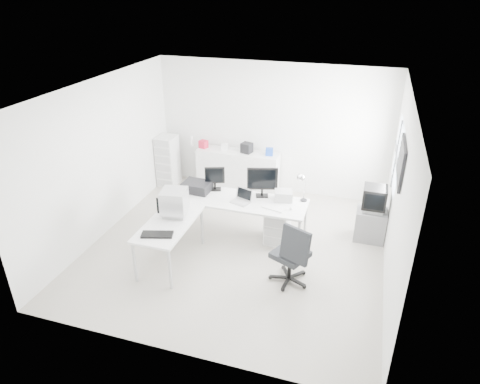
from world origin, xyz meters
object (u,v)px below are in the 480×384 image
(laser_printer, at_px, (284,195))
(tv_cabinet, at_px, (370,225))
(lcd_monitor_small, at_px, (215,178))
(crt_tv, at_px, (374,199))
(crt_monitor, at_px, (174,204))
(inkjet_printer, at_px, (197,187))
(side_desk, at_px, (170,242))
(main_desk, at_px, (239,218))
(lcd_monitor_large, at_px, (262,182))
(drawer_pedestal, at_px, (277,226))
(filing_cabinet, at_px, (168,161))
(sideboard, at_px, (238,171))
(office_chair, at_px, (291,252))
(laptop, at_px, (240,197))

(laser_printer, relative_size, tv_cabinet, 0.53)
(lcd_monitor_small, xyz_separation_m, crt_tv, (2.84, 0.35, -0.17))
(crt_monitor, relative_size, crt_tv, 0.84)
(inkjet_printer, xyz_separation_m, lcd_monitor_small, (0.30, 0.15, 0.14))
(side_desk, distance_m, crt_tv, 3.60)
(main_desk, distance_m, lcd_monitor_large, 0.79)
(drawer_pedestal, bearing_deg, crt_tv, 19.22)
(laser_printer, bearing_deg, filing_cabinet, 141.28)
(sideboard, bearing_deg, lcd_monitor_small, -87.80)
(crt_monitor, bearing_deg, tv_cabinet, 14.70)
(laser_printer, height_order, tv_cabinet, laser_printer)
(office_chair, height_order, sideboard, office_chair)
(lcd_monitor_large, bearing_deg, lcd_monitor_small, 164.00)
(main_desk, distance_m, drawer_pedestal, 0.71)
(office_chair, distance_m, tv_cabinet, 2.01)
(lcd_monitor_small, xyz_separation_m, tv_cabinet, (2.84, 0.35, -0.69))
(laser_printer, relative_size, crt_tv, 0.62)
(lcd_monitor_small, bearing_deg, laser_printer, -20.85)
(sideboard, bearing_deg, laptop, -71.32)
(laser_printer, height_order, crt_monitor, crt_monitor)
(main_desk, xyz_separation_m, lcd_monitor_small, (-0.55, 0.25, 0.60))
(main_desk, relative_size, sideboard, 1.33)
(laptop, bearing_deg, tv_cabinet, 36.38)
(laser_printer, height_order, office_chair, office_chair)
(laptop, distance_m, filing_cabinet, 2.87)
(main_desk, relative_size, tv_cabinet, 4.12)
(lcd_monitor_large, distance_m, filing_cabinet, 2.95)
(crt_tv, xyz_separation_m, sideboard, (-2.90, 1.25, -0.36))
(filing_cabinet, bearing_deg, crt_tv, -13.07)
(filing_cabinet, bearing_deg, lcd_monitor_large, -28.64)
(lcd_monitor_large, bearing_deg, drawer_pedestal, -45.75)
(tv_cabinet, xyz_separation_m, filing_cabinet, (-4.50, 1.04, 0.28))
(laptop, bearing_deg, filing_cabinet, 161.21)
(main_desk, bearing_deg, filing_cabinet, 143.29)
(side_desk, distance_m, laser_printer, 2.13)
(side_desk, relative_size, filing_cabinet, 1.22)
(laser_printer, relative_size, office_chair, 0.28)
(side_desk, relative_size, crt_tv, 2.80)
(office_chair, bearing_deg, side_desk, -153.18)
(laptop, bearing_deg, sideboard, 127.61)
(main_desk, xyz_separation_m, side_desk, (-0.85, -1.10, 0.00))
(drawer_pedestal, bearing_deg, filing_cabinet, 151.23)
(office_chair, relative_size, filing_cabinet, 0.95)
(filing_cabinet, bearing_deg, lcd_monitor_small, -40.10)
(office_chair, xyz_separation_m, filing_cabinet, (-3.35, 2.68, 0.03))
(lcd_monitor_small, height_order, office_chair, lcd_monitor_small)
(main_desk, distance_m, crt_monitor, 1.34)
(office_chair, bearing_deg, filing_cabinet, 166.11)
(inkjet_printer, distance_m, crt_tv, 3.18)
(drawer_pedestal, height_order, office_chair, office_chair)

